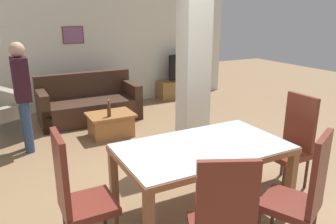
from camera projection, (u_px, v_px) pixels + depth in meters
ground_plane at (201, 210)px, 3.57m from camera, size 18.00×18.00×0.00m
back_wall at (85, 46)px, 7.13m from camera, size 7.20×0.09×2.70m
divider_pillar at (193, 64)px, 4.69m from camera, size 0.39×0.34×2.70m
dining_table at (203, 159)px, 3.39m from camera, size 1.74×1.01×0.76m
dining_chair_head_right at (292, 140)px, 3.98m from camera, size 0.46×0.46×1.13m
dining_chair_near_right at (303, 192)px, 2.83m from camera, size 0.61×0.61×1.13m
dining_chair_near_left at (222, 221)px, 2.43m from camera, size 0.61×0.61×1.13m
dining_chair_head_left at (76, 192)px, 2.82m from camera, size 0.46×0.46×1.13m
sofa at (89, 105)px, 6.50m from camera, size 1.90×0.91×0.90m
coffee_table at (111, 124)px, 5.67m from camera, size 0.77×0.59×0.40m
bottle at (109, 110)px, 5.43m from camera, size 0.06×0.06×0.29m
tv_stand at (182, 88)px, 8.24m from camera, size 1.26×0.40×0.44m
tv_screen at (182, 67)px, 8.09m from camera, size 0.82×0.27×0.64m
standing_person at (22, 90)px, 4.84m from camera, size 0.22×0.38×1.67m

